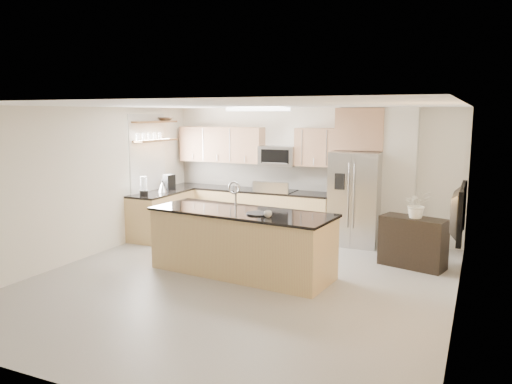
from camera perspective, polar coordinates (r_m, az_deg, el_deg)
The scene contains 27 objects.
floor at distance 7.58m, azimuth -1.98°, elevation -10.20°, with size 6.50×6.50×0.00m, color #A29E9A.
ceiling at distance 7.16m, azimuth -2.09°, elevation 9.87°, with size 6.00×6.50×0.02m, color white.
wall_back at distance 10.24m, azimuth 6.11°, elevation 2.26°, with size 6.00×0.02×2.60m, color white.
wall_front at distance 4.64m, azimuth -20.32°, elevation -6.43°, with size 6.00×0.02×2.60m, color white.
wall_left at distance 8.99m, azimuth -19.42°, elevation 0.87°, with size 0.02×6.50×2.60m, color white.
wall_right at distance 6.52m, azimuth 22.33°, elevation -2.21°, with size 0.02×6.50×2.60m, color white.
back_counter at distance 10.52m, azimuth -0.87°, elevation -2.06°, with size 3.55×0.66×1.44m.
left_counter at distance 10.33m, azimuth -10.76°, elevation -2.50°, with size 0.66×1.50×0.92m.
range at distance 10.27m, azimuth 2.27°, elevation -2.35°, with size 0.76×0.64×1.14m.
upper_cabinets at distance 10.52m, azimuth -0.90°, elevation 5.37°, with size 3.50×0.33×0.75m.
microwave at distance 10.22m, azimuth 2.57°, elevation 4.15°, with size 0.76×0.40×0.40m.
refrigerator at distance 9.65m, azimuth 11.34°, elevation -0.72°, with size 0.92×0.78×1.78m.
partition_column at distance 9.68m, azimuth 16.10°, elevation 1.57°, with size 0.60×0.30×2.60m, color beige.
window at distance 10.34m, azimuth -12.32°, elevation 4.12°, with size 0.04×1.15×1.65m.
shelf_lower at distance 10.33m, azimuth -11.48°, elevation 5.81°, with size 0.30×1.20×0.04m, color brown.
shelf_upper at distance 10.31m, azimuth -11.54°, elevation 7.87°, with size 0.30×1.20×0.04m, color brown.
ceiling_fixture at distance 8.77m, azimuth 0.27°, elevation 9.45°, with size 1.00×0.50×0.06m, color white.
island at distance 7.82m, azimuth -1.66°, elevation -5.73°, with size 2.98×1.31×1.42m.
credenza at distance 8.55m, azimuth 17.49°, elevation -5.50°, with size 1.03×0.43×0.82m, color black.
cup at distance 7.22m, azimuth 1.36°, elevation -2.54°, with size 0.12×0.12×0.09m, color silver.
platter at distance 7.45m, azimuth 0.29°, elevation -2.47°, with size 0.37×0.37×0.02m, color black.
blender at distance 9.79m, azimuth -12.71°, elevation 0.50°, with size 0.16×0.16×0.38m.
kettle at distance 10.19m, azimuth -10.66°, elevation 0.58°, with size 0.19×0.19×0.24m.
coffee_maker at distance 10.51m, azimuth -9.90°, elevation 1.09°, with size 0.22×0.24×0.31m.
bowl at distance 10.62m, azimuth -10.33°, elevation 8.28°, with size 0.38×0.38×0.09m, color #A5A5A7.
flower_vase at distance 8.36m, azimuth 17.97°, elevation -0.57°, with size 0.61×0.53×0.68m, color silver.
television at distance 6.31m, azimuth 21.46°, elevation -2.04°, with size 1.08×0.14×0.62m, color black.
Camera 1 is at (3.20, -6.40, 2.49)m, focal length 35.00 mm.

